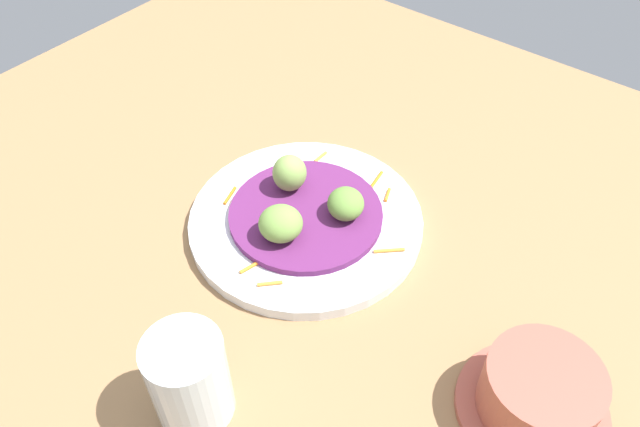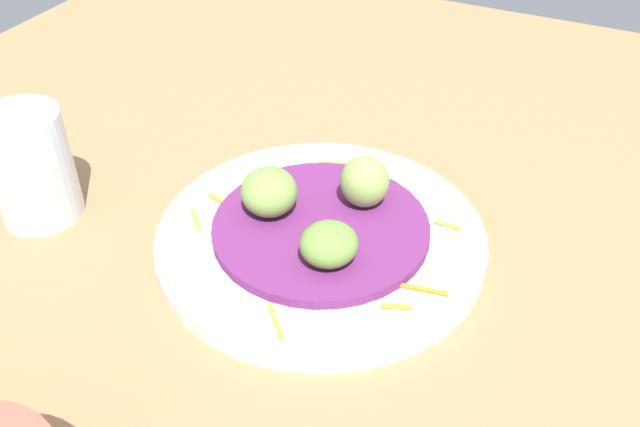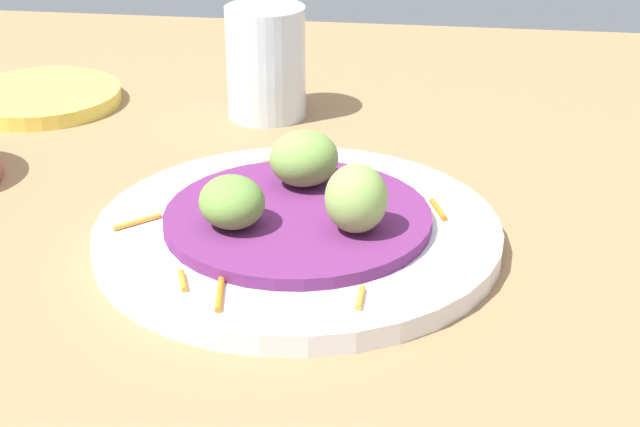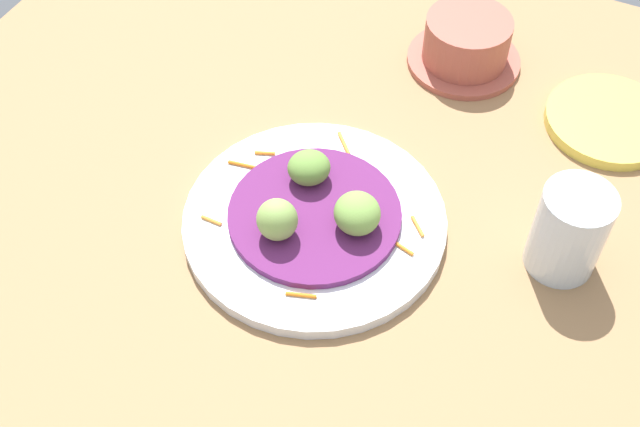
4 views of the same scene
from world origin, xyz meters
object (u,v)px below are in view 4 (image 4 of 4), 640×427
at_px(guac_scoop_left, 277,220).
at_px(water_glass, 569,231).
at_px(terracotta_bowl, 466,44).
at_px(guac_scoop_center, 357,213).
at_px(main_plate, 315,221).
at_px(side_plate_small, 609,121).
at_px(guac_scoop_right, 309,168).

bearing_deg(guac_scoop_left, water_glass, -67.76).
bearing_deg(water_glass, terracotta_bowl, 37.47).
bearing_deg(guac_scoop_center, water_glass, -71.94).
distance_m(main_plate, side_plate_small, 0.37).
xyz_separation_m(guac_scoop_center, water_glass, (0.06, -0.20, 0.01)).
xyz_separation_m(main_plate, guac_scoop_right, (0.04, 0.03, 0.03)).
xyz_separation_m(main_plate, water_glass, (0.07, -0.24, 0.04)).
relative_size(guac_scoop_center, terracotta_bowl, 0.35).
bearing_deg(main_plate, guac_scoop_center, -86.92).
distance_m(main_plate, water_glass, 0.26).
height_order(guac_scoop_left, guac_scoop_right, guac_scoop_left).
bearing_deg(main_plate, water_glass, -74.67).
xyz_separation_m(guac_scoop_right, terracotta_bowl, (0.28, -0.08, -0.01)).
bearing_deg(main_plate, side_plate_small, -40.74).
distance_m(guac_scoop_left, guac_scoop_center, 0.08).
relative_size(main_plate, terracotta_bowl, 1.96).
bearing_deg(side_plate_small, main_plate, 139.26).
distance_m(side_plate_small, water_glass, 0.22).
distance_m(guac_scoop_center, side_plate_small, 0.35).
relative_size(guac_scoop_left, guac_scoop_right, 1.00).
bearing_deg(water_glass, main_plate, 105.33).
xyz_separation_m(guac_scoop_left, guac_scoop_center, (0.04, -0.07, -0.00)).
bearing_deg(guac_scoop_center, terracotta_bowl, -1.49).
relative_size(guac_scoop_right, side_plate_small, 0.31).
bearing_deg(terracotta_bowl, guac_scoop_left, 168.00).
relative_size(guac_scoop_right, terracotta_bowl, 0.32).
height_order(main_plate, guac_scoop_right, guac_scoop_right).
height_order(guac_scoop_left, water_glass, water_glass).
height_order(guac_scoop_center, guac_scoop_right, guac_scoop_center).
height_order(guac_scoop_center, water_glass, water_glass).
distance_m(guac_scoop_left, guac_scoop_right, 0.08).
bearing_deg(guac_scoop_right, main_plate, -146.92).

